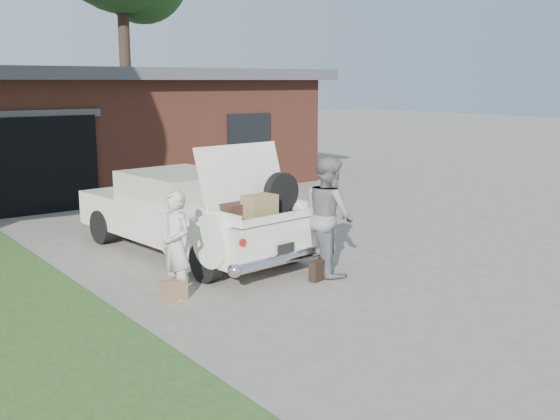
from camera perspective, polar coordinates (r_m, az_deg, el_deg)
ground at (r=9.49m, az=2.20°, el=-7.09°), size 90.00×90.00×0.00m
house at (r=19.67m, az=-17.17°, el=6.89°), size 12.80×7.80×3.30m
sedan at (r=11.52m, az=-7.72°, el=-0.20°), size 2.35×5.07×2.00m
woman_left at (r=9.14m, az=-9.07°, el=-3.03°), size 0.43×0.59×1.51m
woman_right at (r=10.16m, az=4.24°, el=-0.49°), size 0.86×1.02×1.85m
suitcase_left at (r=9.16m, az=-9.27°, el=-6.92°), size 0.39×0.13×0.30m
suitcase_right at (r=10.00m, az=3.48°, el=-5.20°), size 0.43×0.23×0.32m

